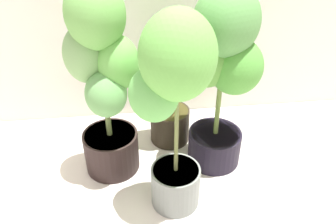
# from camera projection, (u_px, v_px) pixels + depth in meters

# --- Properties ---
(ground_plane) EXTENTS (8.00, 8.00, 0.00)m
(ground_plane) POSITION_uv_depth(u_px,v_px,m) (172.00, 215.00, 1.55)
(ground_plane) COLOR silver
(ground_plane) RESTS_ON ground
(potted_plant_back_left) EXTENTS (0.39, 0.35, 0.98)m
(potted_plant_back_left) POSITION_uv_depth(u_px,v_px,m) (103.00, 80.00, 1.51)
(potted_plant_back_left) COLOR black
(potted_plant_back_left) RESTS_ON ground
(potted_plant_back_right) EXTENTS (0.44, 0.40, 0.93)m
(potted_plant_back_right) POSITION_uv_depth(u_px,v_px,m) (221.00, 68.00, 1.55)
(potted_plant_back_right) COLOR black
(potted_plant_back_right) RESTS_ON ground
(potted_plant_back_center) EXTENTS (0.27, 0.23, 0.78)m
(potted_plant_back_center) POSITION_uv_depth(u_px,v_px,m) (167.00, 78.00, 1.78)
(potted_plant_back_center) COLOR #2C2419
(potted_plant_back_center) RESTS_ON ground
(potted_plant_center) EXTENTS (0.37, 0.30, 0.93)m
(potted_plant_center) POSITION_uv_depth(u_px,v_px,m) (173.00, 99.00, 1.30)
(potted_plant_center) COLOR slate
(potted_plant_center) RESTS_ON ground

